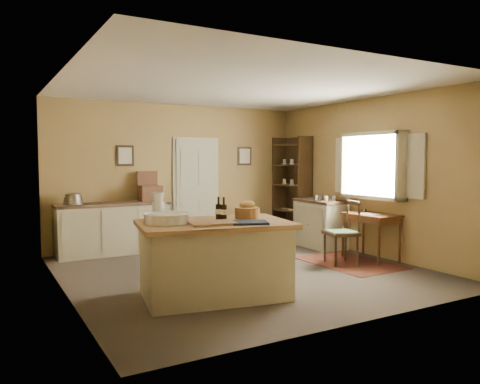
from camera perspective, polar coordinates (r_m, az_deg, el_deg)
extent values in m
plane|color=#494138|center=(7.04, 0.39, -9.58)|extent=(5.00, 5.00, 0.00)
cube|color=olive|center=(9.10, -7.45, 2.05)|extent=(5.00, 0.10, 2.70)
cube|color=olive|center=(4.85, 15.23, 0.26)|extent=(5.00, 0.10, 2.70)
cube|color=olive|center=(6.02, -20.75, 0.84)|extent=(0.10, 5.00, 2.70)
cube|color=olive|center=(8.38, 15.41, 1.78)|extent=(0.10, 5.00, 2.70)
plane|color=silver|center=(6.92, 0.40, 12.69)|extent=(5.00, 5.00, 0.00)
cube|color=#A9A78F|center=(9.23, -5.34, 0.26)|extent=(0.97, 0.06, 2.11)
cube|color=black|center=(8.74, -13.83, 4.32)|extent=(0.32, 0.02, 0.38)
cube|color=beige|center=(8.73, -13.81, 4.32)|extent=(0.24, 0.01, 0.30)
cube|color=black|center=(9.72, 0.56, 4.39)|extent=(0.32, 0.02, 0.38)
cube|color=beige|center=(9.71, 0.59, 4.39)|extent=(0.24, 0.01, 0.30)
cube|color=#BCB393|center=(8.17, 15.74, -0.60)|extent=(0.25, 1.32, 0.06)
cube|color=#BCB393|center=(8.15, 15.88, 6.84)|extent=(0.25, 1.32, 0.06)
cube|color=white|center=(8.23, 16.40, 3.11)|extent=(0.01, 1.20, 1.00)
cube|color=#BCB393|center=(7.65, 20.62, 2.97)|extent=(0.04, 0.35, 1.00)
cube|color=#BCB393|center=(8.80, 12.40, 3.23)|extent=(0.04, 0.35, 1.00)
cube|color=#BCB393|center=(5.70, -3.15, -8.46)|extent=(1.82, 1.32, 0.85)
cube|color=olive|center=(5.62, -3.17, -3.92)|extent=(1.96, 1.46, 0.06)
cylinder|color=white|center=(5.51, -8.97, -3.23)|extent=(0.52, 0.52, 0.11)
cube|color=olive|center=(5.37, -3.42, -3.81)|extent=(0.57, 0.45, 0.03)
cube|color=black|center=(5.44, 1.17, -3.73)|extent=(0.51, 0.46, 0.02)
cylinder|color=#92602D|center=(5.88, 0.87, -2.58)|extent=(0.31, 0.31, 0.14)
cylinder|color=black|center=(5.71, -2.63, -2.03)|extent=(0.07, 0.07, 0.29)
cylinder|color=black|center=(5.64, -1.99, -2.09)|extent=(0.07, 0.07, 0.29)
cube|color=#BCB393|center=(8.48, -15.13, -4.47)|extent=(1.91, 0.53, 0.85)
cube|color=#332319|center=(8.43, -15.19, -1.44)|extent=(1.95, 0.56, 0.05)
cube|color=#4B2D1D|center=(8.61, -10.88, -0.16)|extent=(0.38, 0.29, 0.28)
cylinder|color=#59544F|center=(8.28, -19.70, -0.83)|extent=(0.33, 0.33, 0.18)
cube|color=#4C2015|center=(7.76, 13.21, -8.38)|extent=(1.14, 1.63, 0.01)
cube|color=#381D0E|center=(7.95, 15.69, -2.68)|extent=(0.54, 0.89, 0.03)
cube|color=#381D0E|center=(7.96, 15.68, -3.18)|extent=(0.48, 0.83, 0.10)
cube|color=silver|center=(7.91, 15.44, -2.58)|extent=(0.22, 0.30, 0.01)
cylinder|color=black|center=(8.19, 14.97, -2.19)|extent=(0.05, 0.05, 0.05)
cylinder|color=#381D0E|center=(7.56, 16.57, -6.02)|extent=(0.04, 0.04, 0.72)
cylinder|color=#381D0E|center=(7.89, 18.92, -5.65)|extent=(0.04, 0.04, 0.72)
cylinder|color=#381D0E|center=(8.13, 12.45, -5.25)|extent=(0.04, 0.04, 0.72)
cylinder|color=#381D0E|center=(8.45, 14.81, -4.95)|extent=(0.04, 0.04, 0.72)
cube|color=#BCB393|center=(8.94, 9.79, -3.96)|extent=(0.54, 0.99, 0.85)
cube|color=#332319|center=(8.89, 9.82, -1.09)|extent=(0.57, 1.03, 0.05)
cylinder|color=silver|center=(8.75, 10.29, -0.71)|extent=(0.24, 0.24, 0.09)
cube|color=black|center=(9.43, 7.94, 0.34)|extent=(0.36, 0.04, 2.12)
cube|color=black|center=(10.17, 4.82, 0.63)|extent=(0.36, 0.04, 2.12)
cube|color=black|center=(9.90, 7.12, 0.52)|extent=(0.02, 0.95, 2.12)
cube|color=black|center=(9.91, 6.28, -5.32)|extent=(0.36, 0.91, 0.03)
cube|color=black|center=(9.84, 6.30, -2.28)|extent=(0.36, 0.91, 0.03)
cube|color=black|center=(9.80, 6.32, 0.80)|extent=(0.36, 0.91, 0.03)
cube|color=black|center=(9.78, 6.34, 3.28)|extent=(0.36, 0.91, 0.03)
cube|color=black|center=(9.78, 6.36, 5.75)|extent=(0.36, 0.91, 0.03)
cylinder|color=white|center=(9.79, 6.33, 1.15)|extent=(0.12, 0.12, 0.11)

